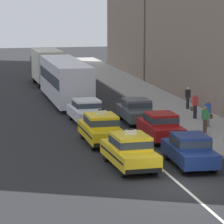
% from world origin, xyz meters
% --- Properties ---
extents(ground_plane, '(160.00, 160.00, 0.00)m').
position_xyz_m(ground_plane, '(0.00, 0.00, 0.00)').
color(ground_plane, '#232326').
extents(lane_stripe_left_right, '(0.14, 80.00, 0.01)m').
position_xyz_m(lane_stripe_left_right, '(0.00, 20.00, 0.00)').
color(lane_stripe_left_right, silver).
rests_on(lane_stripe_left_right, ground).
extents(sidewalk_curb, '(4.00, 90.00, 0.15)m').
position_xyz_m(sidewalk_curb, '(5.60, 15.00, 0.07)').
color(sidewalk_curb, '#9E9993').
rests_on(sidewalk_curb, ground).
extents(taxi_left_nearest, '(1.99, 4.63, 1.96)m').
position_xyz_m(taxi_left_nearest, '(-1.46, 3.70, 0.88)').
color(taxi_left_nearest, black).
rests_on(taxi_left_nearest, ground).
extents(taxi_left_second, '(1.85, 4.57, 1.96)m').
position_xyz_m(taxi_left_second, '(-1.72, 9.36, 0.88)').
color(taxi_left_second, black).
rests_on(taxi_left_second, ground).
extents(sedan_left_third, '(1.92, 4.36, 1.58)m').
position_xyz_m(sedan_left_third, '(-1.43, 15.48, 0.85)').
color(sedan_left_third, black).
rests_on(sedan_left_third, ground).
extents(bus_left_fourth, '(2.59, 11.22, 3.22)m').
position_xyz_m(bus_left_fourth, '(-1.47, 24.30, 1.82)').
color(bus_left_fourth, black).
rests_on(bus_left_fourth, ground).
extents(box_truck_left_fifth, '(2.38, 6.99, 3.27)m').
position_xyz_m(box_truck_left_fifth, '(-1.61, 34.95, 1.78)').
color(box_truck_left_fifth, black).
rests_on(box_truck_left_fifth, ground).
extents(sedan_right_nearest, '(1.90, 4.36, 1.58)m').
position_xyz_m(sedan_right_nearest, '(1.45, 3.43, 0.85)').
color(sedan_right_nearest, black).
rests_on(sedan_right_nearest, ground).
extents(sedan_right_second, '(1.80, 4.32, 1.58)m').
position_xyz_m(sedan_right_second, '(1.79, 9.50, 0.85)').
color(sedan_right_second, black).
rests_on(sedan_right_second, ground).
extents(sedan_right_third, '(1.77, 4.30, 1.58)m').
position_xyz_m(sedan_right_third, '(1.75, 14.93, 0.85)').
color(sedan_right_third, black).
rests_on(sedan_right_third, ground).
extents(pedestrian_near_crosswalk, '(0.36, 0.24, 1.59)m').
position_xyz_m(pedestrian_near_crosswalk, '(4.72, 10.26, 0.95)').
color(pedestrian_near_crosswalk, '#473828').
rests_on(pedestrian_near_crosswalk, sidewalk_curb).
extents(pedestrian_mid_block, '(0.47, 0.24, 1.66)m').
position_xyz_m(pedestrian_mid_block, '(5.73, 14.93, 0.98)').
color(pedestrian_mid_block, '#23232D').
rests_on(pedestrian_mid_block, sidewalk_curb).
extents(pedestrian_by_storefront, '(0.36, 0.24, 1.58)m').
position_xyz_m(pedestrian_by_storefront, '(6.50, 18.67, 0.95)').
color(pedestrian_by_storefront, '#23232D').
rests_on(pedestrian_by_storefront, sidewalk_curb).
extents(pedestrian_far_corner, '(0.47, 0.24, 1.66)m').
position_xyz_m(pedestrian_far_corner, '(5.57, 12.07, 0.98)').
color(pedestrian_far_corner, slate).
rests_on(pedestrian_far_corner, sidewalk_curb).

